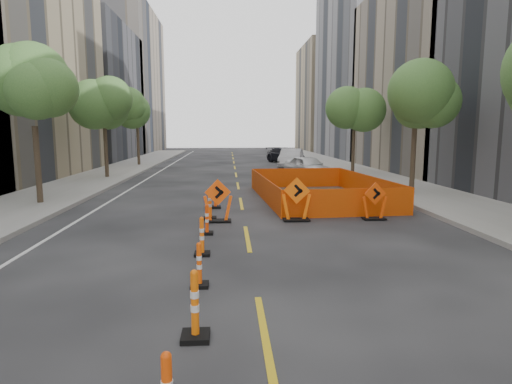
{
  "coord_description": "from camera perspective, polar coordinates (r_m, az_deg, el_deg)",
  "views": [
    {
      "loc": [
        -0.53,
        -8.17,
        3.13
      ],
      "look_at": [
        0.37,
        5.83,
        1.1
      ],
      "focal_mm": 30.0,
      "sensor_mm": 36.0,
      "label": 1
    }
  ],
  "objects": [
    {
      "name": "bld_left_e",
      "position": [
        66.22,
        -18.64,
        13.76
      ],
      "size": [
        12.0,
        20.0,
        20.0
      ],
      "primitive_type": "cube",
      "color": "gray",
      "rests_on": "ground"
    },
    {
      "name": "parked_car_far",
      "position": [
        41.64,
        3.94,
        4.92
      ],
      "size": [
        3.83,
        5.5,
        1.48
      ],
      "primitive_type": "imported",
      "rotation": [
        0.0,
        0.0,
        0.39
      ],
      "color": "black",
      "rests_on": "ground"
    },
    {
      "name": "tree_r_c",
      "position": [
        31.49,
        13.0,
        10.56
      ],
      "size": [
        2.8,
        2.8,
        5.95
      ],
      "color": "#382B1E",
      "rests_on": "ground"
    },
    {
      "name": "tree_l_b",
      "position": [
        19.85,
        -27.63,
        11.35
      ],
      "size": [
        2.8,
        2.8,
        5.95
      ],
      "color": "#382B1E",
      "rests_on": "ground"
    },
    {
      "name": "chevron_sign_left",
      "position": [
        14.67,
        -5.1,
        -1.15
      ],
      "size": [
        1.04,
        0.68,
        1.49
      ],
      "primitive_type": null,
      "rotation": [
        0.0,
        0.0,
        0.09
      ],
      "color": "#FF4F0A",
      "rests_on": "ground"
    },
    {
      "name": "tree_l_d",
      "position": [
        38.99,
        -15.58,
        9.98
      ],
      "size": [
        2.8,
        2.8,
        5.95
      ],
      "color": "#382B1E",
      "rests_on": "ground"
    },
    {
      "name": "tree_r_b",
      "position": [
        22.1,
        20.57,
        11.34
      ],
      "size": [
        2.8,
        2.8,
        5.95
      ],
      "color": "#382B1E",
      "rests_on": "ground"
    },
    {
      "name": "tree_l_c",
      "position": [
        29.28,
        -19.63,
        10.49
      ],
      "size": [
        2.8,
        2.8,
        5.95
      ],
      "color": "#382B1E",
      "rests_on": "ground"
    },
    {
      "name": "bld_right_d",
      "position": [
        51.9,
        16.7,
        15.5
      ],
      "size": [
        12.0,
        18.0,
        20.0
      ],
      "primitive_type": "cube",
      "color": "gray",
      "rests_on": "ground"
    },
    {
      "name": "chevron_sign_center",
      "position": [
        14.84,
        5.42,
        -0.97
      ],
      "size": [
        1.18,
        0.96,
        1.53
      ],
      "primitive_type": null,
      "rotation": [
        0.0,
        0.0,
        -0.39
      ],
      "color": "#FF620A",
      "rests_on": "ground"
    },
    {
      "name": "channelizer_2",
      "position": [
        8.76,
        -7.58,
        -9.58
      ],
      "size": [
        0.36,
        0.36,
        0.92
      ],
      "primitive_type": null,
      "color": "#DA4709",
      "rests_on": "ground"
    },
    {
      "name": "chevron_sign_right",
      "position": [
        15.58,
        15.53,
        -1.16
      ],
      "size": [
        0.95,
        0.64,
        1.34
      ],
      "primitive_type": null,
      "rotation": [
        0.0,
        0.0,
        0.12
      ],
      "color": "#D64009",
      "rests_on": "ground"
    },
    {
      "name": "channelizer_1",
      "position": [
        6.67,
        -8.16,
        -14.65
      ],
      "size": [
        0.43,
        0.43,
        1.09
      ],
      "primitive_type": null,
      "color": "#D75A09",
      "rests_on": "ground"
    },
    {
      "name": "parked_car_mid",
      "position": [
        36.1,
        4.71,
        4.5
      ],
      "size": [
        2.84,
        5.1,
        1.59
      ],
      "primitive_type": "imported",
      "rotation": [
        0.0,
        0.0,
        -0.25
      ],
      "color": "#B8B7BD",
      "rests_on": "ground"
    },
    {
      "name": "bld_left_d",
      "position": [
        50.3,
        -23.34,
        11.98
      ],
      "size": [
        12.0,
        16.0,
        14.0
      ],
      "primitive_type": "cube",
      "color": "#4C4C51",
      "rests_on": "ground"
    },
    {
      "name": "bld_right_c",
      "position": [
        36.66,
        25.65,
        13.5
      ],
      "size": [
        12.0,
        16.0,
        14.0
      ],
      "primitive_type": "cube",
      "color": "gray",
      "rests_on": "ground"
    },
    {
      "name": "ground_plane",
      "position": [
        8.76,
        0.03,
        -12.69
      ],
      "size": [
        140.0,
        140.0,
        0.0
      ],
      "primitive_type": "plane",
      "color": "black"
    },
    {
      "name": "sidewalk_right",
      "position": [
        22.51,
        21.39,
        -0.14
      ],
      "size": [
        4.0,
        90.0,
        0.15
      ],
      "primitive_type": "cube",
      "color": "gray",
      "rests_on": "ground"
    },
    {
      "name": "channelizer_5",
      "position": [
        15.15,
        -6.16,
        -1.59
      ],
      "size": [
        0.44,
        0.44,
        1.11
      ],
      "primitive_type": null,
      "color": "#FF640A",
      "rests_on": "ground"
    },
    {
      "name": "channelizer_4",
      "position": [
        13.01,
        -6.57,
        -3.64
      ],
      "size": [
        0.37,
        0.37,
        0.93
      ],
      "primitive_type": null,
      "color": "red",
      "rests_on": "ground"
    },
    {
      "name": "channelizer_6",
      "position": [
        17.32,
        -5.44,
        -0.41
      ],
      "size": [
        0.42,
        0.42,
        1.08
      ],
      "primitive_type": null,
      "color": "#F43F0A",
      "rests_on": "ground"
    },
    {
      "name": "channelizer_3",
      "position": [
        10.87,
        -7.23,
        -5.85
      ],
      "size": [
        0.39,
        0.39,
        0.99
      ],
      "primitive_type": null,
      "color": "#F15B0A",
      "rests_on": "ground"
    },
    {
      "name": "bld_right_e",
      "position": [
        69.2,
        11.23,
        12.11
      ],
      "size": [
        12.0,
        14.0,
        16.0
      ],
      "primitive_type": "cube",
      "color": "tan",
      "rests_on": "ground"
    },
    {
      "name": "safety_fence",
      "position": [
        19.77,
        8.14,
        0.58
      ],
      "size": [
        5.5,
        8.72,
        1.05
      ],
      "primitive_type": null,
      "rotation": [
        0.0,
        0.0,
        0.07
      ],
      "color": "#FF4C0D",
      "rests_on": "ground"
    },
    {
      "name": "sidewalk_left",
      "position": [
        22.08,
        -26.21,
        -0.57
      ],
      "size": [
        4.0,
        90.0,
        0.15
      ],
      "primitive_type": "cube",
      "color": "gray",
      "rests_on": "ground"
    },
    {
      "name": "parked_car_near",
      "position": [
        28.68,
        6.91,
        3.37
      ],
      "size": [
        3.03,
        4.62,
        1.46
      ],
      "primitive_type": "imported",
      "rotation": [
        0.0,
        0.0,
        0.33
      ],
      "color": "silver",
      "rests_on": "ground"
    }
  ]
}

